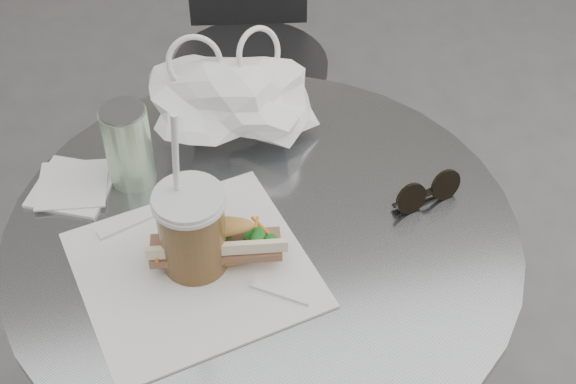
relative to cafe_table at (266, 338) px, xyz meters
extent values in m
cylinder|color=slate|center=(0.00, 0.00, -0.10)|extent=(0.08, 0.08, 0.71)
cylinder|color=slate|center=(0.00, 0.00, 0.26)|extent=(0.76, 0.76, 0.02)
cylinder|color=#2C2D2F|center=(0.12, 0.80, -0.46)|extent=(0.34, 0.34, 0.02)
cylinder|color=#2C2D2F|center=(0.12, 0.80, -0.24)|extent=(0.06, 0.06, 0.45)
cylinder|color=#2C2D2F|center=(0.12, 0.80, -0.02)|extent=(0.38, 0.38, 0.02)
cube|color=white|center=(-0.11, -0.05, 0.28)|extent=(0.37, 0.35, 0.00)
ellipsoid|color=#B78145|center=(-0.07, -0.05, 0.29)|extent=(0.23, 0.11, 0.02)
cube|color=brown|center=(-0.07, -0.05, 0.31)|extent=(0.19, 0.08, 0.01)
ellipsoid|color=#B78145|center=(-0.07, -0.04, 0.33)|extent=(0.23, 0.11, 0.04)
cylinder|color=brown|center=(-0.10, -0.04, 0.34)|extent=(0.09, 0.09, 0.12)
cylinder|color=silver|center=(-0.10, -0.04, 0.40)|extent=(0.10, 0.10, 0.01)
cylinder|color=white|center=(-0.11, -0.03, 0.45)|extent=(0.02, 0.07, 0.23)
cylinder|color=black|center=(0.22, -0.01, 0.30)|extent=(0.05, 0.03, 0.05)
cylinder|color=black|center=(0.29, 0.01, 0.30)|extent=(0.05, 0.03, 0.05)
cube|color=black|center=(0.26, 0.00, 0.29)|extent=(0.02, 0.01, 0.00)
cube|color=white|center=(-0.27, 0.15, 0.28)|extent=(0.15, 0.15, 0.01)
cube|color=white|center=(-0.27, 0.15, 0.28)|extent=(0.12, 0.12, 0.00)
cylinder|color=#4E864F|center=(-0.17, 0.15, 0.34)|extent=(0.07, 0.07, 0.13)
cylinder|color=slate|center=(-0.17, 0.15, 0.41)|extent=(0.07, 0.07, 0.00)
camera|label=1|loc=(-0.14, -0.78, 1.15)|focal=50.00mm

